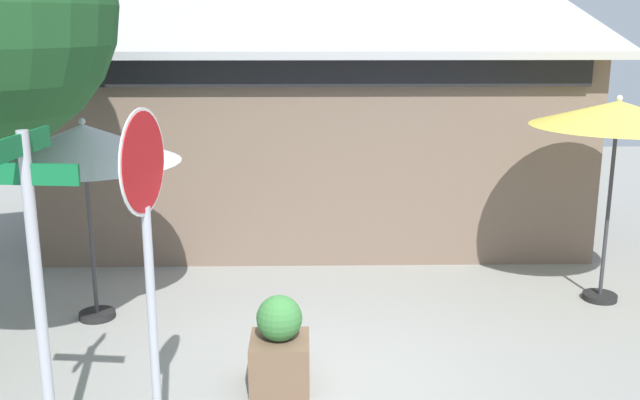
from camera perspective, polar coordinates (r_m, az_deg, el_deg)
name	(u,v)px	position (r m, az deg, el deg)	size (l,w,h in m)	color
ground_plane	(324,383)	(7.65, 0.28, -14.31)	(28.00, 28.00, 0.10)	gray
cafe_building	(313,132)	(12.41, -0.54, 5.38)	(8.91, 4.62, 4.29)	#705B4C
street_sign_post	(36,276)	(5.82, -21.55, -5.62)	(0.79, 0.85, 2.82)	#A8AAB2
stop_sign	(147,228)	(5.49, -13.55, -2.17)	(0.16, 0.78, 2.98)	#A8AAB2
patio_umbrella_ivory_left	(84,145)	(8.87, -18.20, 4.18)	(2.24, 2.24, 2.49)	black
patio_umbrella_mustard_center	(618,116)	(9.72, 22.50, 6.17)	(2.13, 2.13, 2.69)	black
sidewalk_planter	(280,347)	(7.31, -3.21, -11.57)	(0.59, 0.59, 0.96)	brown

